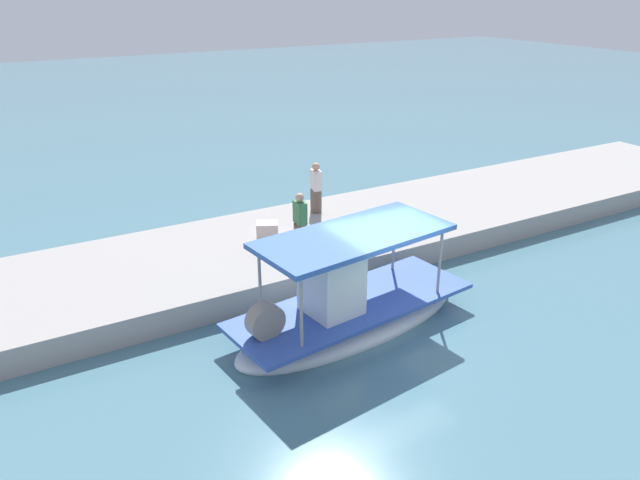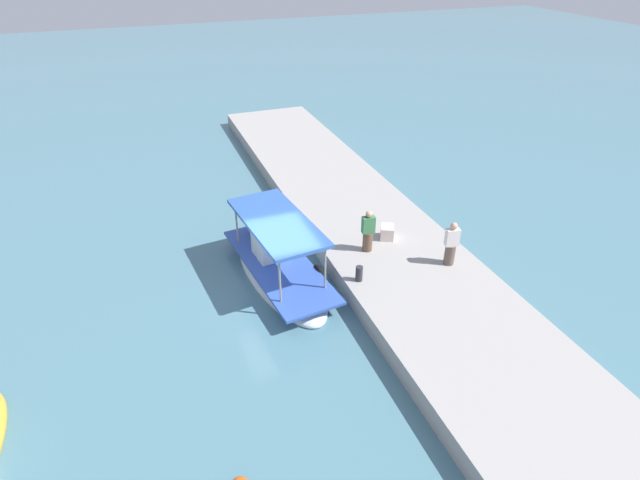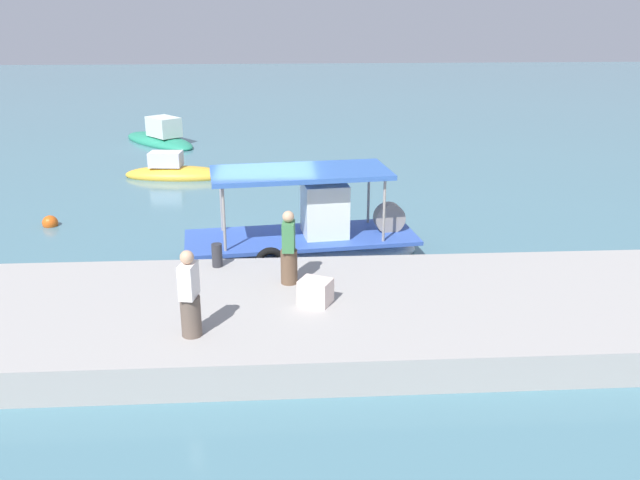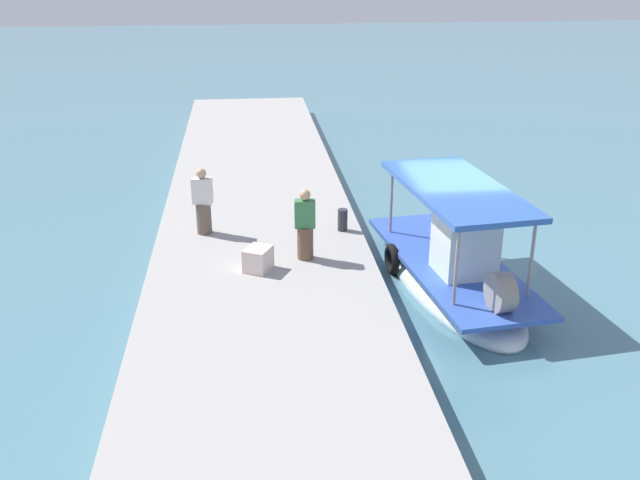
# 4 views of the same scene
# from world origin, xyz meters

# --- Properties ---
(ground_plane) EXTENTS (120.00, 120.00, 0.00)m
(ground_plane) POSITION_xyz_m (0.00, 0.00, 0.00)
(ground_plane) COLOR slate
(dock_quay) EXTENTS (36.00, 4.95, 0.67)m
(dock_quay) POSITION_xyz_m (0.00, -4.60, 0.34)
(dock_quay) COLOR #A29E9A
(dock_quay) RESTS_ON ground_plane
(main_fishing_boat) EXTENTS (6.41, 2.79, 2.70)m
(main_fishing_boat) POSITION_xyz_m (0.99, -0.41, 0.43)
(main_fishing_boat) COLOR silver
(main_fishing_boat) RESTS_ON ground_plane
(fisherman_near_bollard) EXTENTS (0.39, 0.48, 1.60)m
(fisherman_near_bollard) POSITION_xyz_m (0.53, -3.65, 1.40)
(fisherman_near_bollard) COLOR brown
(fisherman_near_bollard) RESTS_ON dock_quay
(fisherman_by_crate) EXTENTS (0.43, 0.50, 1.63)m
(fisherman_by_crate) POSITION_xyz_m (-1.26, -5.94, 1.41)
(fisherman_by_crate) COLOR brown
(fisherman_by_crate) RESTS_ON dock_quay
(mooring_bollard) EXTENTS (0.24, 0.24, 0.54)m
(mooring_bollard) POSITION_xyz_m (-1.08, -2.59, 0.94)
(mooring_bollard) COLOR #2D2D33
(mooring_bollard) RESTS_ON dock_quay
(cargo_crate) EXTENTS (0.76, 0.70, 0.50)m
(cargo_crate) POSITION_xyz_m (1.03, -4.70, 0.92)
(cargo_crate) COLOR beige
(cargo_crate) RESTS_ON dock_quay
(marker_buoy) EXTENTS (0.46, 0.46, 0.46)m
(marker_buoy) POSITION_xyz_m (-6.54, 2.73, 0.09)
(marker_buoy) COLOR #DC5817
(marker_buoy) RESTS_ON ground_plane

